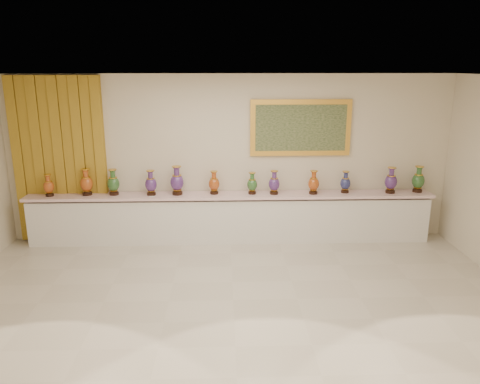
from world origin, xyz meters
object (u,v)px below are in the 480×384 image
Objects in this scene: counter at (231,218)px; vase_0 at (49,186)px; vase_1 at (86,183)px; vase_2 at (113,183)px.

vase_0 is (-3.20, -0.04, 0.64)m from counter.
vase_0 is 0.65m from vase_1.
vase_2 reaches higher than vase_0.
counter is at bearing 0.73° from vase_0.
counter is 18.45× the size of vase_0.
counter is 15.27× the size of vase_1.
counter is 2.19m from vase_2.
counter is 15.68× the size of vase_2.
vase_2 is at bearing 179.71° from counter.
vase_2 is (0.47, -0.00, -0.01)m from vase_1.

